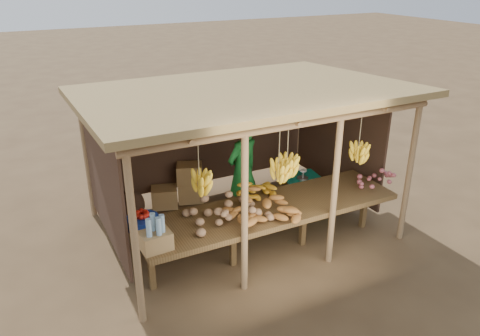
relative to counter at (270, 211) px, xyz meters
name	(u,v)px	position (x,y,z in m)	size (l,w,h in m)	color
ground	(240,225)	(0.00, 0.95, -0.74)	(60.00, 60.00, 0.00)	brown
stall_structure	(242,118)	(-0.02, 0.85, 1.17)	(4.70, 3.50, 2.43)	#8F6E4A
counter	(270,211)	(0.00, 0.00, 0.00)	(3.90, 1.05, 0.80)	brown
potato_heap	(228,207)	(-0.69, -0.04, 0.25)	(1.08, 0.65, 0.37)	#99724F
sweet_potato_heap	(264,208)	(-0.25, -0.28, 0.24)	(1.11, 0.66, 0.36)	#9F6228
onion_heap	(378,174)	(1.90, -0.11, 0.24)	(0.78, 0.47, 0.35)	#C76067
banana_pile	(256,186)	(-0.01, 0.39, 0.24)	(0.63, 0.38, 0.35)	gold
tomato_basin	(143,221)	(-1.79, 0.27, 0.16)	(0.44, 0.44, 0.23)	navy
bottle_box	(155,236)	(-1.79, -0.30, 0.24)	(0.38, 0.31, 0.46)	#9E7746
vendor	(243,171)	(0.14, 1.14, 0.15)	(0.65, 0.43, 1.78)	#186E28
tarp_crate	(301,190)	(1.31, 1.09, -0.43)	(0.69, 0.62, 0.75)	brown
carton_stack	(182,187)	(-0.58, 2.15, -0.42)	(1.04, 0.50, 0.72)	#9E7746
burlap_sacks	(123,204)	(-1.65, 2.15, -0.51)	(0.75, 0.39, 0.53)	#422B1E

